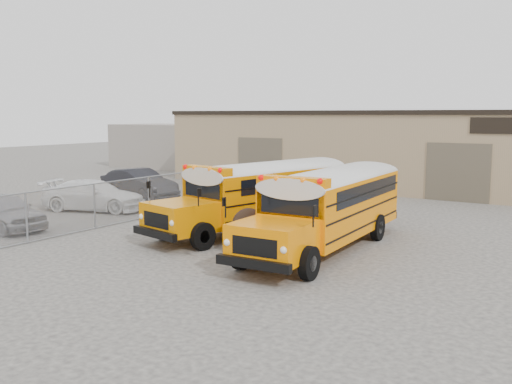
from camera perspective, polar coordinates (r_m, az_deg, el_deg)
The scene contains 10 objects.
ground at distance 19.13m, azimuth -3.78°, elevation -5.69°, with size 120.00×120.00×0.00m, color #403D3B.
warehouse at distance 36.66m, azimuth 15.36°, elevation 4.26°, with size 30.20×10.20×4.67m.
chainlink_fence at distance 25.05m, azimuth -10.67°, elevation -0.50°, with size 0.07×18.07×1.81m.
distant_building_left at distance 49.68m, azimuth -8.87°, elevation 4.63°, with size 8.00×6.00×3.60m, color gray.
school_bus_left at distance 26.22m, azimuth 8.87°, elevation 1.32°, with size 3.99×9.38×2.67m.
school_bus_right at distance 24.32m, azimuth 12.46°, elevation 0.75°, with size 2.88×9.27×2.69m.
tarp_bundle at distance 18.42m, azimuth -0.75°, elevation -3.82°, with size 1.25×1.20×1.46m.
car_silver at distance 24.21m, azimuth -23.87°, elevation -1.77°, with size 1.69×4.20×1.43m, color #A6A5AA.
car_white at distance 27.54m, azimuth -15.88°, elevation -0.33°, with size 1.99×4.88×1.42m, color white.
car_dark at distance 30.88m, azimuth -11.62°, elevation 0.81°, with size 1.67×4.79×1.58m, color black.
Camera 1 is at (11.21, -14.85, 4.45)m, focal length 40.00 mm.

